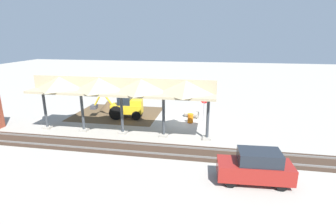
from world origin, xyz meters
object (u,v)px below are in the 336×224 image
(backhoe, at_px, (125,106))
(concrete_pipe, at_px, (192,114))
(stop_sign, at_px, (204,103))
(distant_parked_car, at_px, (256,167))
(traffic_barrel, at_px, (190,118))

(backhoe, xyz_separation_m, concrete_pipe, (-6.72, -1.35, -0.90))
(stop_sign, bearing_deg, backhoe, 2.02)
(concrete_pipe, relative_size, distant_parked_car, 0.37)
(backhoe, bearing_deg, traffic_barrel, 176.42)
(backhoe, bearing_deg, concrete_pipe, -168.65)
(stop_sign, bearing_deg, traffic_barrel, 29.67)
(stop_sign, xyz_separation_m, concrete_pipe, (1.28, -1.07, -1.51))
(distant_parked_car, bearing_deg, concrete_pipe, -68.08)
(stop_sign, distance_m, distant_parked_car, 11.41)
(stop_sign, height_order, concrete_pipe, stop_sign)
(stop_sign, xyz_separation_m, backhoe, (8.00, 0.28, -0.61))
(backhoe, distance_m, distant_parked_car, 15.60)
(concrete_pipe, bearing_deg, traffic_barrel, 91.52)
(traffic_barrel, bearing_deg, backhoe, -3.58)
(traffic_barrel, bearing_deg, concrete_pipe, -88.48)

